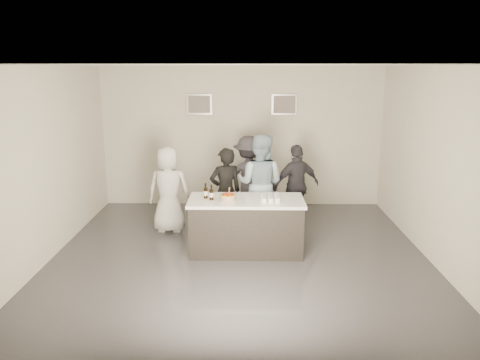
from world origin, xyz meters
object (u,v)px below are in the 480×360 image
(beer_bottle_a, at_px, (206,190))
(person_guest_left, at_px, (169,190))
(beer_bottle_b, at_px, (211,192))
(person_guest_back, at_px, (249,178))
(person_main_blue, at_px, (260,184))
(person_main_black, at_px, (226,192))
(bar_counter, at_px, (246,226))
(cake, at_px, (228,198))
(person_guest_right, at_px, (297,185))

(beer_bottle_a, xyz_separation_m, person_guest_left, (-0.76, 0.94, -0.24))
(beer_bottle_b, relative_size, person_guest_back, 0.16)
(person_main_blue, relative_size, person_guest_back, 1.09)
(beer_bottle_a, xyz_separation_m, person_guest_back, (0.71, 1.73, -0.20))
(beer_bottle_a, relative_size, person_main_black, 0.16)
(bar_counter, height_order, beer_bottle_b, beer_bottle_b)
(bar_counter, xyz_separation_m, person_main_black, (-0.37, 0.82, 0.35))
(cake, height_order, beer_bottle_b, beer_bottle_b)
(cake, relative_size, beer_bottle_b, 0.91)
(beer_bottle_b, distance_m, person_guest_back, 1.93)
(beer_bottle_b, relative_size, person_main_blue, 0.14)
(person_main_blue, bearing_deg, bar_counter, 94.32)
(cake, relative_size, person_main_blue, 0.13)
(person_guest_left, height_order, person_guest_back, person_guest_back)
(bar_counter, relative_size, person_guest_back, 1.11)
(beer_bottle_a, bearing_deg, cake, -17.22)
(person_main_black, bearing_deg, bar_counter, 94.79)
(person_main_black, xyz_separation_m, person_main_blue, (0.62, 0.15, 0.11))
(cake, distance_m, person_guest_back, 1.87)
(beer_bottle_b, xyz_separation_m, person_main_black, (0.18, 0.88, -0.23))
(beer_bottle_a, distance_m, person_main_blue, 1.30)
(cake, bearing_deg, bar_counter, 13.21)
(beer_bottle_a, distance_m, person_guest_back, 1.88)
(person_main_black, bearing_deg, cake, 75.60)
(cake, bearing_deg, person_main_black, 95.19)
(bar_counter, relative_size, person_guest_right, 1.19)
(person_guest_left, distance_m, person_guest_back, 1.67)
(person_guest_left, xyz_separation_m, person_guest_back, (1.47, 0.79, 0.04))
(beer_bottle_b, height_order, person_main_black, person_main_black)
(beer_bottle_b, distance_m, person_guest_left, 1.37)
(beer_bottle_b, relative_size, person_guest_left, 0.16)
(person_guest_left, height_order, person_guest_right, person_guest_left)
(person_guest_back, bearing_deg, person_main_black, 63.80)
(bar_counter, bearing_deg, person_guest_back, 88.36)
(bar_counter, distance_m, cake, 0.57)
(cake, distance_m, person_main_blue, 1.17)
(cake, distance_m, beer_bottle_a, 0.39)
(cake, relative_size, person_guest_right, 0.15)
(person_guest_left, bearing_deg, beer_bottle_b, 131.94)
(person_main_black, relative_size, person_main_blue, 0.88)
(cake, relative_size, person_guest_left, 0.15)
(bar_counter, bearing_deg, person_main_blue, 75.91)
(beer_bottle_b, xyz_separation_m, person_main_blue, (0.80, 1.03, -0.12))
(person_guest_right, bearing_deg, bar_counter, 33.49)
(bar_counter, height_order, person_guest_right, person_guest_right)
(bar_counter, height_order, person_guest_left, person_guest_left)
(person_main_black, xyz_separation_m, person_guest_back, (0.42, 0.95, 0.04))
(cake, bearing_deg, beer_bottle_a, 162.78)
(beer_bottle_a, height_order, person_main_blue, person_main_blue)
(person_guest_right, bearing_deg, beer_bottle_b, 21.72)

